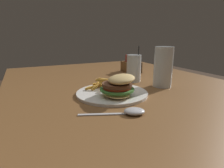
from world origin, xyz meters
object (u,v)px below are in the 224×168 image
object	(u,v)px
juice_glass	(134,69)
spoon	(132,111)
beer_glass	(163,68)
condiment_caddy	(131,66)
meal_plate_near	(115,89)

from	to	relation	value
juice_glass	spoon	distance (m)	0.40
beer_glass	spoon	xyz separation A→B (m)	(0.20, -0.28, -0.07)
spoon	condiment_caddy	xyz separation A→B (m)	(-0.55, 0.33, 0.03)
beer_glass	condiment_caddy	size ratio (longest dim) A/B	1.36
meal_plate_near	juice_glass	size ratio (longest dim) A/B	1.58
spoon	condiment_caddy	distance (m)	0.64
beer_glass	condiment_caddy	world-z (taller)	beer_glass
beer_glass	spoon	world-z (taller)	beer_glass
beer_glass	condiment_caddy	xyz separation A→B (m)	(-0.34, 0.05, -0.04)
meal_plate_near	beer_glass	bearing A→B (deg)	97.64
meal_plate_near	beer_glass	xyz separation A→B (m)	(-0.03, 0.25, 0.05)
juice_glass	spoon	bearing A→B (deg)	-32.67
juice_glass	condiment_caddy	distance (m)	0.24
juice_glass	meal_plate_near	bearing A→B (deg)	-47.77
condiment_caddy	beer_glass	bearing A→B (deg)	-7.88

